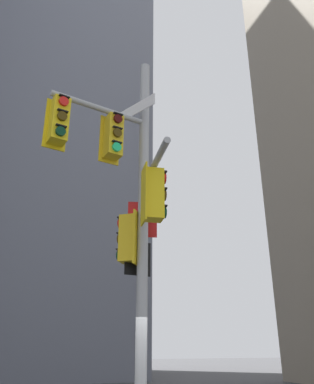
% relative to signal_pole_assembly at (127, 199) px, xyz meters
% --- Properties ---
extents(building_mid_block, '(15.56, 15.56, 44.82)m').
position_rel_signal_pole_assembly_xyz_m(building_mid_block, '(-1.49, 24.84, 17.59)').
color(building_mid_block, slate).
rests_on(building_mid_block, ground).
extents(signal_pole_assembly, '(2.61, 2.59, 8.52)m').
position_rel_signal_pole_assembly_xyz_m(signal_pole_assembly, '(0.00, 0.00, 0.00)').
color(signal_pole_assembly, '#9EA0A3').
rests_on(signal_pole_assembly, ground).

